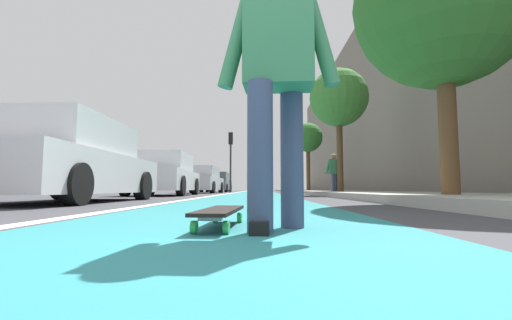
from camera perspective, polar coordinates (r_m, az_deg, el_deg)
The scene contains 16 objects.
ground_plane at distance 11.20m, azimuth -0.58°, elevation -6.00°, with size 80.00×80.00×0.00m, color #38383D.
bike_lane_paint at distance 25.20m, azimuth 0.13°, elevation -5.33°, with size 56.00×2.35×0.00m, color #237075.
lane_stripe_white at distance 21.26m, azimuth -3.57°, elevation -5.42°, with size 52.00×0.16×0.01m, color silver.
sidewalk_curb at distance 19.52m, azimuth 11.14°, elevation -5.19°, with size 52.00×3.20×0.14m, color #9E9B93.
building_facade at distance 24.62m, azimuth 16.37°, elevation 7.04°, with size 40.00×1.20×10.41m, color slate.
skateboard at distance 2.13m, azimuth -5.96°, elevation -8.59°, with size 0.85×0.25×0.11m.
skater_person at distance 2.08m, azimuth 3.58°, elevation 14.92°, with size 0.45×0.72×1.64m.
parked_car_near at distance 6.99m, azimuth -28.81°, elevation -0.44°, with size 4.29×2.04×1.46m.
parked_car_mid at distance 12.81m, azimuth -14.98°, elevation -2.47°, with size 4.63×2.10×1.49m.
parked_car_far at distance 19.58m, azimuth -9.03°, elevation -3.35°, with size 4.41×2.14×1.48m.
parked_car_end at distance 26.07m, azimuth -6.58°, elevation -3.75°, with size 4.09×2.08×1.47m.
traffic_light at distance 23.07m, azimuth -4.22°, elevation 1.56°, with size 0.33×0.28×4.01m.
street_tree_near at distance 7.22m, azimuth 28.44°, elevation 21.97°, with size 2.97×2.97×4.92m.
street_tree_mid at distance 14.24m, azimuth 13.54°, elevation 9.91°, with size 2.31×2.31×5.01m.
street_tree_far at distance 22.77m, azimuth 8.59°, elevation 3.59°, with size 1.91×1.91×4.55m.
pedestrian_distant at distance 13.96m, azimuth 12.80°, elevation -1.83°, with size 0.46×0.71×1.63m.
Camera 1 is at (-1.20, -0.25, 0.24)m, focal length 24.15 mm.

